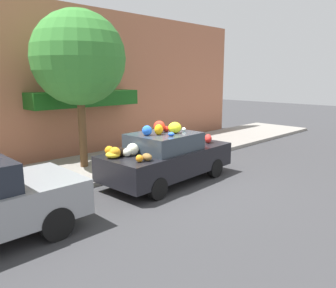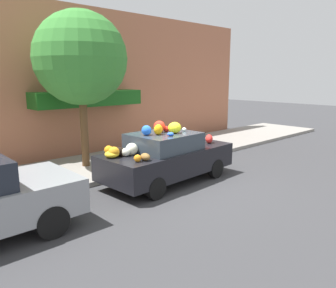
# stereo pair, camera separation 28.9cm
# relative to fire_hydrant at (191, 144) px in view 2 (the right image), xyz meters

# --- Properties ---
(ground_plane) EXTENTS (60.00, 60.00, 0.00)m
(ground_plane) POSITION_rel_fire_hydrant_xyz_m (-2.68, -1.70, -0.48)
(ground_plane) COLOR #38383A
(sidewalk_curb) EXTENTS (24.00, 3.20, 0.14)m
(sidewalk_curb) POSITION_rel_fire_hydrant_xyz_m (-2.68, 1.00, -0.41)
(sidewalk_curb) COLOR gray
(sidewalk_curb) RESTS_ON ground
(building_facade) EXTENTS (18.00, 1.20, 5.53)m
(building_facade) POSITION_rel_fire_hydrant_xyz_m (-2.69, 3.21, 2.24)
(building_facade) COLOR #B26B4C
(building_facade) RESTS_ON ground
(street_tree) EXTENTS (2.84, 2.84, 4.80)m
(street_tree) POSITION_rel_fire_hydrant_xyz_m (-3.82, 1.07, 3.02)
(street_tree) COLOR brown
(street_tree) RESTS_ON sidewalk_curb
(fire_hydrant) EXTENTS (0.20, 0.20, 0.70)m
(fire_hydrant) POSITION_rel_fire_hydrant_xyz_m (0.00, 0.00, 0.00)
(fire_hydrant) COLOR gold
(fire_hydrant) RESTS_ON sidewalk_curb
(art_car) EXTENTS (4.07, 1.92, 1.75)m
(art_car) POSITION_rel_fire_hydrant_xyz_m (-2.74, -1.61, 0.27)
(art_car) COLOR black
(art_car) RESTS_ON ground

